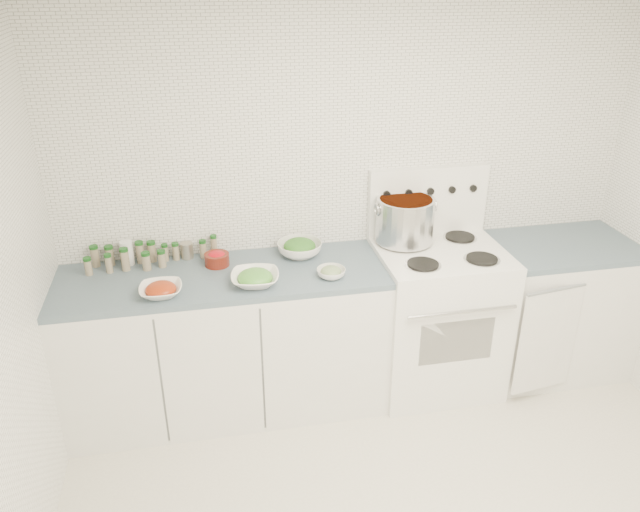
{
  "coord_description": "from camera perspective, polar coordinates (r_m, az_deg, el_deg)",
  "views": [
    {
      "loc": [
        -0.9,
        -1.98,
        2.51
      ],
      "look_at": [
        -0.27,
        1.14,
        0.99
      ],
      "focal_mm": 35.0,
      "sensor_mm": 36.0,
      "label": 1
    }
  ],
  "objects": [
    {
      "name": "spice_cluster",
      "position": [
        3.74,
        -16.0,
        0.05
      ],
      "size": [
        0.75,
        0.16,
        0.14
      ],
      "color": "gray",
      "rests_on": "counter_left"
    },
    {
      "name": "room_walls",
      "position": [
        2.38,
        11.96,
        1.37
      ],
      "size": [
        3.54,
        3.04,
        2.52
      ],
      "color": "white",
      "rests_on": "ground"
    },
    {
      "name": "salt_canister",
      "position": [
        3.77,
        -17.22,
        0.27
      ],
      "size": [
        0.08,
        0.08,
        0.14
      ],
      "primitive_type": "cylinder",
      "rotation": [
        0.0,
        0.0,
        -0.08
      ],
      "color": "white",
      "rests_on": "counter_left"
    },
    {
      "name": "counter_right",
      "position": [
        4.37,
        20.59,
        -4.34
      ],
      "size": [
        0.89,
        0.69,
        0.9
      ],
      "color": "white",
      "rests_on": "ground"
    },
    {
      "name": "counter_left",
      "position": [
        3.78,
        -8.48,
        -7.76
      ],
      "size": [
        1.85,
        0.62,
        0.9
      ],
      "color": "white",
      "rests_on": "ground"
    },
    {
      "name": "bowl_tomato",
      "position": [
        3.39,
        -14.35,
        -3.0
      ],
      "size": [
        0.23,
        0.23,
        0.08
      ],
      "color": "white",
      "rests_on": "counter_left"
    },
    {
      "name": "bowl_broccoli",
      "position": [
        3.72,
        -1.87,
        0.76
      ],
      "size": [
        0.28,
        0.28,
        0.11
      ],
      "color": "white",
      "rests_on": "counter_left"
    },
    {
      "name": "stove",
      "position": [
        4.0,
        10.53,
        -5.16
      ],
      "size": [
        0.76,
        0.7,
        1.36
      ],
      "color": "white",
      "rests_on": "ground"
    },
    {
      "name": "bowl_zucchini",
      "position": [
        3.47,
        1.03,
        -1.5
      ],
      "size": [
        0.21,
        0.21,
        0.06
      ],
      "color": "white",
      "rests_on": "counter_left"
    },
    {
      "name": "bowl_snowpea",
      "position": [
        3.41,
        -5.96,
        -2.01
      ],
      "size": [
        0.29,
        0.29,
        0.09
      ],
      "color": "white",
      "rests_on": "counter_left"
    },
    {
      "name": "bowl_pepper",
      "position": [
        3.65,
        -9.41,
        -0.21
      ],
      "size": [
        0.14,
        0.14,
        0.09
      ],
      "color": "#5A190F",
      "rests_on": "counter_left"
    },
    {
      "name": "stock_pot",
      "position": [
        3.81,
        7.77,
        3.45
      ],
      "size": [
        0.37,
        0.35,
        0.27
      ],
      "rotation": [
        0.0,
        0.0,
        0.18
      ],
      "color": "silver",
      "rests_on": "stove"
    },
    {
      "name": "tin_can",
      "position": [
        3.77,
        -12.05,
        0.49
      ],
      "size": [
        0.08,
        0.08,
        0.1
      ],
      "primitive_type": "cylinder",
      "rotation": [
        0.0,
        0.0,
        -0.13
      ],
      "color": "gray",
      "rests_on": "counter_left"
    }
  ]
}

